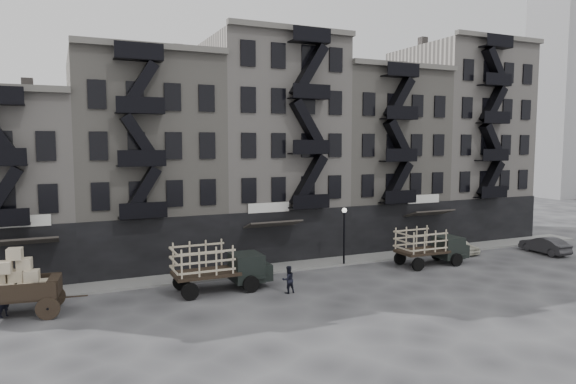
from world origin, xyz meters
name	(u,v)px	position (x,y,z in m)	size (l,w,h in m)	color
ground	(325,279)	(0.00, 0.00, 0.00)	(140.00, 140.00, 0.00)	#38383A
sidewalk	(300,265)	(0.00, 3.75, 0.07)	(55.00, 2.50, 0.15)	slate
building_midwest	(144,163)	(-10.00, 9.83, 7.50)	(10.00, 11.35, 16.20)	gray
building_center	(269,149)	(0.00, 9.82, 8.50)	(10.00, 11.35, 18.20)	#A49D97
building_mideast	(371,159)	(10.00, 9.83, 7.50)	(10.00, 11.35, 16.20)	gray
building_east	(457,143)	(20.00, 9.82, 9.00)	(10.00, 11.35, 19.20)	#A49D97
lamp_post	(344,228)	(3.00, 2.60, 2.78)	(0.36, 0.36, 4.28)	black
wagon	(15,278)	(-18.12, -0.02, 2.03)	(4.47, 2.80, 3.56)	black
stake_truck_west	(219,263)	(-7.20, 0.13, 1.70)	(5.98, 2.53, 2.99)	black
stake_truck_east	(431,244)	(8.90, 0.12, 1.59)	(5.59, 2.35, 2.79)	black
car_east	(459,245)	(13.85, 2.60, 0.62)	(1.47, 3.65, 1.24)	beige
car_far	(545,245)	(20.05, -0.50, 0.68)	(1.44, 4.12, 1.36)	#272729
pedestrian_west	(4,301)	(-18.73, 0.18, 0.84)	(0.61, 0.40, 1.68)	black
pedestrian_mid	(288,280)	(-3.56, -2.00, 0.83)	(0.81, 0.63, 1.66)	black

